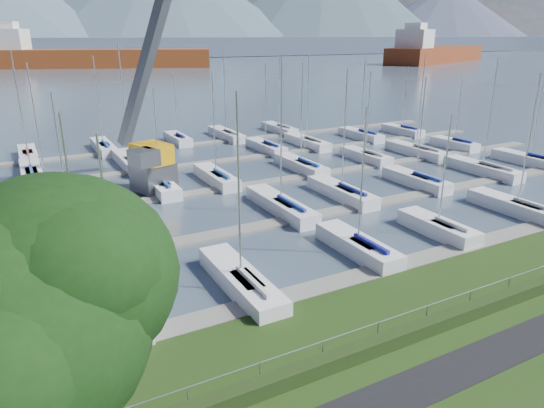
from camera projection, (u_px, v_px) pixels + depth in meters
path at (443, 376)px, 20.16m from camera, size 160.00×2.00×0.04m
water at (34, 65)px, 238.92m from camera, size 800.00×540.00×0.20m
hedge at (400, 337)px, 22.21m from camera, size 80.00×0.70×0.70m
fence at (396, 317)px, 22.26m from camera, size 80.00×0.04×0.04m
foothill at (25, 48)px, 295.00m from camera, size 900.00×80.00×12.00m
docks at (200, 193)px, 44.34m from camera, size 90.00×41.60×0.25m
crane at (151, 129)px, 44.37m from camera, size 7.35×13.05×22.35m
cargo_ship_mid at (85, 59)px, 214.82m from camera, size 100.49×51.93×21.50m
cargo_ship_east at (435, 55)px, 256.63m from camera, size 93.78×54.09×21.50m
sailboat_fleet at (164, 130)px, 43.92m from camera, size 74.94×49.37×13.33m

